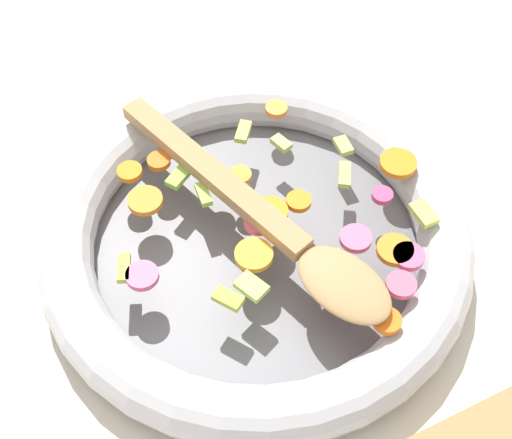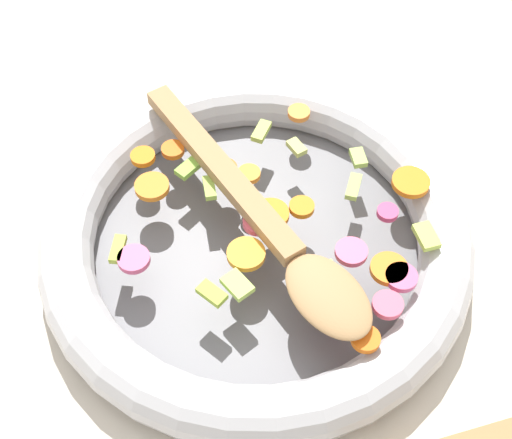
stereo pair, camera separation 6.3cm
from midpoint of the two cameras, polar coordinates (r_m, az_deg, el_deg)
ground_plane at (r=0.68m, az=2.69°, el=-2.72°), size 4.00×4.00×0.00m
skillet at (r=0.66m, az=2.76°, el=-1.64°), size 0.40×0.40×0.05m
chopped_vegetables at (r=0.63m, az=5.44°, el=-0.56°), size 0.28×0.31×0.01m
wooden_spoon at (r=0.61m, az=4.05°, el=-0.78°), size 0.32×0.14×0.01m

